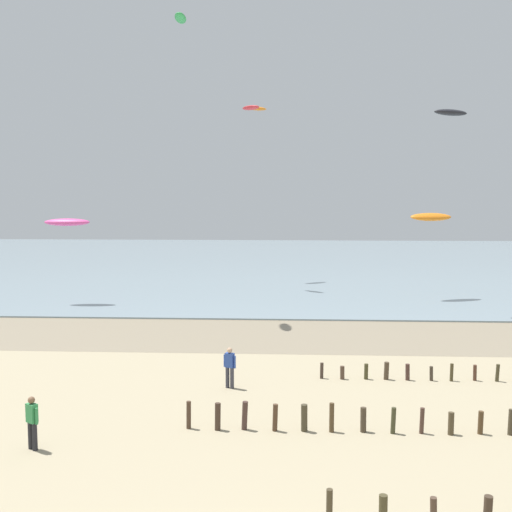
{
  "coord_description": "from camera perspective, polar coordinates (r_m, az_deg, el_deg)",
  "views": [
    {
      "loc": [
        -0.16,
        -10.92,
        8.0
      ],
      "look_at": [
        -1.4,
        12.89,
        5.67
      ],
      "focal_mm": 44.08,
      "sensor_mm": 36.0,
      "label": 1
    }
  ],
  "objects": [
    {
      "name": "kite_aloft_4",
      "position": [
        49.64,
        15.59,
        3.43
      ],
      "size": [
        3.61,
        2.18,
        0.82
      ],
      "primitive_type": "ellipsoid",
      "rotation": [
        -0.28,
        0.0,
        3.45
      ],
      "color": "orange"
    },
    {
      "name": "sea",
      "position": [
        74.98,
        3.08,
        -0.52
      ],
      "size": [
        160.0,
        70.0,
        0.1
      ],
      "primitive_type": "cube",
      "color": "#7F939E",
      "rests_on": "ground"
    },
    {
      "name": "kite_aloft_9",
      "position": [
        47.74,
        -16.77,
        2.96
      ],
      "size": [
        3.35,
        1.28,
        0.65
      ],
      "primitive_type": "ellipsoid",
      "rotation": [
        -0.12,
        0.0,
        3.19
      ],
      "color": "#E54C99"
    },
    {
      "name": "kite_aloft_1",
      "position": [
        42.76,
        -6.87,
        20.65
      ],
      "size": [
        1.0,
        2.34,
        0.44
      ],
      "primitive_type": "ellipsoid",
      "rotation": [
        0.11,
        0.0,
        1.68
      ],
      "color": "green"
    },
    {
      "name": "groyne_far",
      "position": [
        28.69,
        16.05,
        -10.13
      ],
      "size": [
        10.51,
        0.32,
        0.78
      ],
      "color": "#3E3128",
      "rests_on": "ground"
    },
    {
      "name": "person_by_waterline",
      "position": [
        21.56,
        -19.65,
        -13.93
      ],
      "size": [
        0.49,
        0.38,
        1.71
      ],
      "color": "#232328",
      "rests_on": "ground"
    },
    {
      "name": "kite_aloft_0",
      "position": [
        59.41,
        -0.05,
        13.25
      ],
      "size": [
        2.37,
        1.93,
        0.5
      ],
      "primitive_type": "ellipsoid",
      "rotation": [
        0.19,
        0.0,
        0.58
      ],
      "color": "orange"
    },
    {
      "name": "kite_aloft_3",
      "position": [
        54.16,
        -0.48,
        13.31
      ],
      "size": [
        1.88,
        1.79,
        0.48
      ],
      "primitive_type": "ellipsoid",
      "rotation": [
        -0.31,
        0.0,
        5.55
      ],
      "color": "red"
    },
    {
      "name": "wet_sand_strip",
      "position": [
        36.17,
        3.18,
        -7.21
      ],
      "size": [
        120.0,
        8.57,
        0.01
      ],
      "primitive_type": "cube",
      "color": "gray",
      "rests_on": "ground"
    },
    {
      "name": "person_left_flank",
      "position": [
        26.43,
        -2.4,
        -9.97
      ],
      "size": [
        0.53,
        0.35,
        1.71
      ],
      "color": "#383842",
      "rests_on": "ground"
    },
    {
      "name": "kite_aloft_5",
      "position": [
        44.96,
        17.25,
        12.33
      ],
      "size": [
        2.79,
        2.0,
        0.52
      ],
      "primitive_type": "ellipsoid",
      "rotation": [
        0.11,
        0.0,
        0.46
      ],
      "color": "black"
    },
    {
      "name": "groyne_mid",
      "position": [
        22.14,
        8.45,
        -14.44
      ],
      "size": [
        12.03,
        0.33,
        1.0
      ],
      "color": "#483527",
      "rests_on": "ground"
    }
  ]
}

